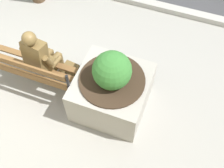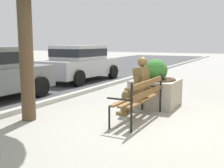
# 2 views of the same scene
# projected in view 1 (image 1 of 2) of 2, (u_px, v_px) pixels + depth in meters

# --- Properties ---
(ground_plane) EXTENTS (80.00, 80.00, 0.00)m
(ground_plane) POSITION_uv_depth(u_px,v_px,m) (20.00, 83.00, 5.08)
(ground_plane) COLOR #9E9B93
(park_bench) EXTENTS (1.80, 0.54, 0.95)m
(park_bench) POSITION_uv_depth(u_px,v_px,m) (27.00, 68.00, 4.59)
(park_bench) COLOR brown
(park_bench) RESTS_ON ground
(bronze_statue_seated) EXTENTS (0.70, 0.78, 1.37)m
(bronze_statue_seated) POSITION_uv_depth(u_px,v_px,m) (44.00, 58.00, 4.55)
(bronze_statue_seated) COLOR brown
(bronze_statue_seated) RESTS_ON ground
(concrete_planter) EXTENTS (1.15, 1.15, 1.26)m
(concrete_planter) POSITION_uv_depth(u_px,v_px,m) (112.00, 88.00, 4.45)
(concrete_planter) COLOR #A8A399
(concrete_planter) RESTS_ON ground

